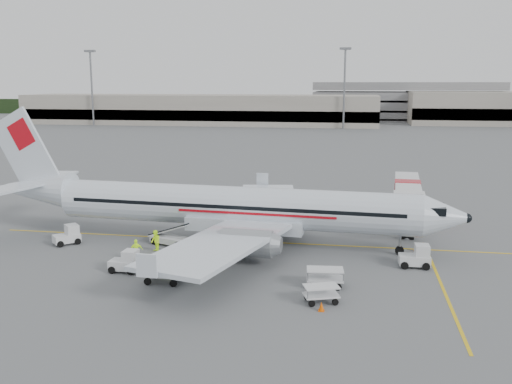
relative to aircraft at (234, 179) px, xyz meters
The scene contains 25 objects.
ground 5.55m from the aircraft, 34.90° to the left, with size 360.00×360.00×0.00m, color #56595B.
stripe_lead 5.54m from the aircraft, 34.90° to the left, with size 44.00×0.20×0.01m, color yellow.
stripe_cross 17.66m from the aircraft, 25.03° to the right, with size 0.20×20.00×0.01m, color yellow.
terminal_west 136.49m from the aircraft, 106.49° to the left, with size 110.00×22.00×9.00m, color gray, non-canonical shape.
parking_garage 163.01m from the aircraft, 80.73° to the left, with size 62.00×24.00×14.00m, color slate, non-canonical shape.
treeline 175.90m from the aircraft, 89.59° to the left, with size 300.00×3.00×6.00m, color black, non-canonical shape.
mast_west 137.44m from the aircraft, 120.04° to the left, with size 3.20×1.20×22.00m, color slate, non-canonical shape.
mast_center 119.18m from the aircraft, 86.99° to the left, with size 3.20×1.20×22.00m, color slate, non-canonical shape.
aircraft is the anchor object (origin of this frame).
jet_bridge 17.42m from the aircraft, 33.01° to the left, with size 2.89×15.42×4.05m, color silver, non-canonical shape.
belt_loader 6.60m from the aircraft, 166.60° to the right, with size 4.53×1.70×2.46m, color silver, non-canonical shape.
tug_fore 15.02m from the aircraft, 14.90° to the right, with size 2.16×1.24×1.67m, color silver, non-canonical shape.
tug_mid 11.16m from the aircraft, 126.90° to the right, with size 2.04×1.17×1.58m, color silver, non-canonical shape.
tug_aft 14.42m from the aircraft, 169.55° to the right, with size 2.05×1.17×1.58m, color silver, non-canonical shape.
cart_loaded_a 4.83m from the aircraft, 93.64° to the right, with size 2.43×1.44×1.27m, color silver, non-canonical shape.
cart_loaded_b 11.18m from the aircraft, 105.59° to the right, with size 2.52×1.49×1.31m, color silver, non-canonical shape.
cart_empty_a 14.67m from the aircraft, 56.30° to the right, with size 2.06×1.22×1.07m, color silver, non-canonical shape.
cart_empty_b 12.64m from the aircraft, 48.51° to the right, with size 2.34×1.38×1.22m, color silver, non-canonical shape.
cone_nose 15.27m from the aircraft, ahead, with size 0.43×0.43×0.70m, color #E35102.
cone_port 14.05m from the aircraft, 78.75° to the left, with size 0.33×0.33×0.54m, color #E35102.
cone_stbd 15.80m from the aircraft, 58.67° to the right, with size 0.35×0.35×0.57m, color #E35102.
crew_a 4.90m from the aircraft, 163.12° to the right, with size 0.68×0.44×1.86m, color #CDF920.
crew_b 7.87m from the aircraft, 149.85° to the right, with size 0.84×0.65×1.72m, color #CDF920.
crew_c 9.59m from the aircraft, 103.75° to the right, with size 1.18×0.68×1.82m, color #CDF920.
crew_d 9.55m from the aircraft, 137.74° to the right, with size 0.96×0.40×1.63m, color #CDF920.
Camera 1 is at (8.06, -44.84, 13.01)m, focal length 40.00 mm.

